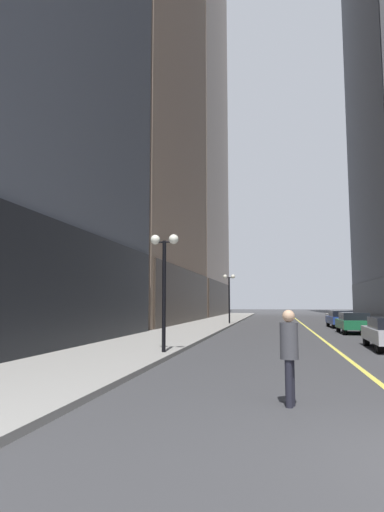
{
  "coord_description": "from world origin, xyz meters",
  "views": [
    {
      "loc": [
        -2.4,
        -5.61,
        1.9
      ],
      "look_at": [
        -9.57,
        32.25,
        6.05
      ],
      "focal_mm": 30.84,
      "sensor_mm": 36.0,
      "label": 1
    }
  ],
  "objects_px": {
    "car_green": "(354,322)",
    "car_blue": "(340,318)",
    "street_lamp_left_far": "(229,288)",
    "pedestrian_with_orange_bag": "(289,349)",
    "street_lamp_left_near": "(164,266)"
  },
  "relations": [
    {
      "from": "car_green",
      "to": "street_lamp_left_far",
      "type": "xyz_separation_m",
      "value": [
        -8.82,
        9.36,
        2.54
      ]
    },
    {
      "from": "car_green",
      "to": "street_lamp_left_far",
      "type": "height_order",
      "value": "street_lamp_left_far"
    },
    {
      "from": "car_green",
      "to": "pedestrian_with_orange_bag",
      "type": "relative_size",
      "value": 2.3
    },
    {
      "from": "car_blue",
      "to": "street_lamp_left_near",
      "type": "xyz_separation_m",
      "value": [
        -8.98,
        -20.72,
        2.54
      ]
    },
    {
      "from": "car_green",
      "to": "street_lamp_left_near",
      "type": "xyz_separation_m",
      "value": [
        -8.82,
        -13.79,
        2.54
      ]
    },
    {
      "from": "pedestrian_with_orange_bag",
      "to": "street_lamp_left_far",
      "type": "height_order",
      "value": "street_lamp_left_far"
    },
    {
      "from": "car_blue",
      "to": "street_lamp_left_near",
      "type": "height_order",
      "value": "street_lamp_left_near"
    },
    {
      "from": "street_lamp_left_near",
      "to": "street_lamp_left_far",
      "type": "height_order",
      "value": "same"
    },
    {
      "from": "car_green",
      "to": "car_blue",
      "type": "relative_size",
      "value": 0.92
    },
    {
      "from": "car_blue",
      "to": "car_green",
      "type": "bearing_deg",
      "value": -91.3
    },
    {
      "from": "car_green",
      "to": "car_blue",
      "type": "xyz_separation_m",
      "value": [
        0.16,
        6.93,
        0.0
      ]
    },
    {
      "from": "car_green",
      "to": "car_blue",
      "type": "distance_m",
      "value": 6.93
    },
    {
      "from": "pedestrian_with_orange_bag",
      "to": "street_lamp_left_far",
      "type": "bearing_deg",
      "value": 97.97
    },
    {
      "from": "car_blue",
      "to": "street_lamp_left_far",
      "type": "height_order",
      "value": "street_lamp_left_far"
    },
    {
      "from": "pedestrian_with_orange_bag",
      "to": "street_lamp_left_near",
      "type": "xyz_separation_m",
      "value": [
        -4.23,
        7.07,
        2.22
      ]
    }
  ]
}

